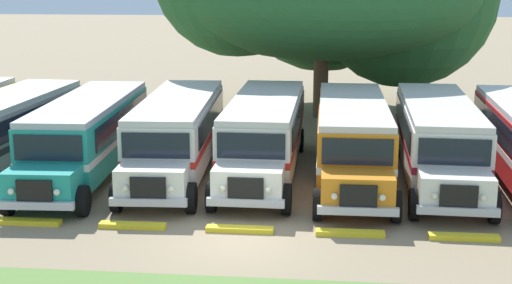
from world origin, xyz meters
TOP-DOWN VIEW (x-y plane):
  - ground_plane at (0.00, 0.00)m, footprint 220.00×220.00m
  - parked_bus_slot_1 at (-9.85, 6.56)m, footprint 3.06×10.89m
  - parked_bus_slot_2 at (-6.46, 6.34)m, footprint 3.08×10.89m
  - parked_bus_slot_3 at (-3.16, 6.99)m, footprint 3.11×10.90m
  - parked_bus_slot_4 at (0.13, 7.24)m, footprint 2.77×10.85m
  - parked_bus_slot_5 at (3.43, 6.80)m, footprint 2.72×10.85m
  - parked_bus_slot_6 at (6.58, 7.07)m, footprint 2.98×10.88m
  - curb_wheelstop_2 at (-6.47, 0.61)m, footprint 2.00×0.36m
  - curb_wheelstop_3 at (-3.24, 0.61)m, footprint 2.00×0.36m
  - curb_wheelstop_4 at (0.00, 0.61)m, footprint 2.00×0.36m
  - curb_wheelstop_5 at (3.24, 0.61)m, footprint 2.00×0.36m
  - curb_wheelstop_6 at (6.47, 0.61)m, footprint 2.00×0.36m

SIDE VIEW (x-z plane):
  - ground_plane at x=0.00m, z-range 0.00..0.00m
  - curb_wheelstop_2 at x=-6.47m, z-range 0.00..0.15m
  - curb_wheelstop_3 at x=-3.24m, z-range 0.00..0.15m
  - curb_wheelstop_4 at x=0.00m, z-range 0.00..0.15m
  - curb_wheelstop_5 at x=3.24m, z-range 0.00..0.15m
  - curb_wheelstop_6 at x=6.47m, z-range 0.00..0.15m
  - parked_bus_slot_1 at x=-9.85m, z-range 0.17..2.99m
  - parked_bus_slot_2 at x=-6.46m, z-range 0.17..2.99m
  - parked_bus_slot_3 at x=-3.16m, z-range 0.17..2.99m
  - parked_bus_slot_4 at x=0.13m, z-range 0.17..2.99m
  - parked_bus_slot_5 at x=3.43m, z-range 0.17..2.99m
  - parked_bus_slot_6 at x=6.58m, z-range 0.17..2.99m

